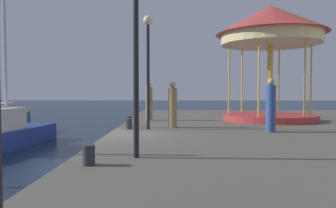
# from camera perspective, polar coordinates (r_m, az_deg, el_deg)

# --- Properties ---
(ground_plane) EXTENTS (120.00, 120.00, 0.00)m
(ground_plane) POSITION_cam_1_polar(r_m,az_deg,el_deg) (11.18, -10.63, -9.27)
(ground_plane) COLOR #162338
(quay_dock) EXTENTS (14.21, 25.59, 0.80)m
(quay_dock) POSITION_cam_1_polar(r_m,az_deg,el_deg) (11.91, 25.36, -6.78)
(quay_dock) COLOR #5B564F
(quay_dock) RESTS_ON ground
(carousel) EXTENTS (5.27, 5.27, 5.55)m
(carousel) POSITION_cam_1_polar(r_m,az_deg,el_deg) (16.55, 17.85, 11.68)
(carousel) COLOR #B23333
(carousel) RESTS_ON quay_dock
(lamp_post_mid_promenade) EXTENTS (0.36, 0.36, 4.21)m
(lamp_post_mid_promenade) POSITION_cam_1_polar(r_m,az_deg,el_deg) (7.07, -5.77, 14.04)
(lamp_post_mid_promenade) COLOR black
(lamp_post_mid_promenade) RESTS_ON quay_dock
(lamp_post_far_end) EXTENTS (0.36, 0.36, 4.26)m
(lamp_post_far_end) POSITION_cam_1_polar(r_m,az_deg,el_deg) (12.12, -3.59, 9.33)
(lamp_post_far_end) COLOR black
(lamp_post_far_end) RESTS_ON quay_dock
(bollard_center) EXTENTS (0.24, 0.24, 0.40)m
(bollard_center) POSITION_cam_1_polar(r_m,az_deg,el_deg) (6.50, -13.97, -8.85)
(bollard_center) COLOR #2D2D33
(bollard_center) RESTS_ON quay_dock
(bollard_south) EXTENTS (0.24, 0.24, 0.40)m
(bollard_south) POSITION_cam_1_polar(r_m,az_deg,el_deg) (12.14, -6.99, -3.53)
(bollard_south) COLOR #2D2D33
(bollard_south) RESTS_ON quay_dock
(bollard_north) EXTENTS (0.24, 0.24, 0.40)m
(bollard_north) POSITION_cam_1_polar(r_m,az_deg,el_deg) (13.11, -6.98, -3.09)
(bollard_north) COLOR #2D2D33
(bollard_north) RESTS_ON quay_dock
(person_near_carousel) EXTENTS (0.34, 0.34, 1.89)m
(person_near_carousel) POSITION_cam_1_polar(r_m,az_deg,el_deg) (11.75, 17.86, -0.46)
(person_near_carousel) COLOR #2D4C8C
(person_near_carousel) RESTS_ON quay_dock
(person_mid_promenade) EXTENTS (0.34, 0.34, 1.86)m
(person_mid_promenade) POSITION_cam_1_polar(r_m,az_deg,el_deg) (15.61, -3.41, 0.29)
(person_mid_promenade) COLOR #937A4C
(person_mid_promenade) RESTS_ON quay_dock
(person_far_corner) EXTENTS (0.34, 0.34, 1.80)m
(person_far_corner) POSITION_cam_1_polar(r_m,az_deg,el_deg) (12.50, 0.84, -0.38)
(person_far_corner) COLOR #937A4C
(person_far_corner) RESTS_ON quay_dock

